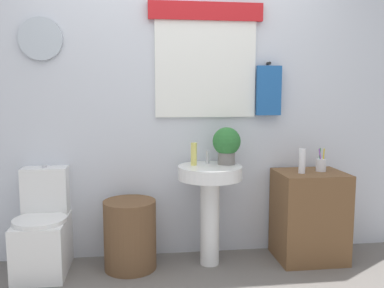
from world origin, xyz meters
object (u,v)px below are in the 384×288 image
(lotion_bottle, at_px, (302,161))
(laundry_hamper, at_px, (130,235))
(potted_plant, at_px, (227,144))
(soap_bottle, at_px, (194,154))
(toothbrush_cup, at_px, (321,165))
(wooden_cabinet, at_px, (309,216))
(pedestal_sink, at_px, (210,192))
(toilet, at_px, (43,232))

(lotion_bottle, bearing_deg, laundry_hamper, 178.29)
(potted_plant, bearing_deg, laundry_hamper, -175.48)
(laundry_hamper, distance_m, soap_bottle, 0.79)
(toothbrush_cup, bearing_deg, laundry_hamper, -179.25)
(wooden_cabinet, height_order, lotion_bottle, lotion_bottle)
(laundry_hamper, height_order, wooden_cabinet, wooden_cabinet)
(soap_bottle, relative_size, lotion_bottle, 0.90)
(wooden_cabinet, relative_size, lotion_bottle, 3.68)
(laundry_hamper, relative_size, wooden_cabinet, 0.74)
(laundry_hamper, xyz_separation_m, wooden_cabinet, (1.43, 0.00, 0.09))
(laundry_hamper, height_order, toothbrush_cup, toothbrush_cup)
(lotion_bottle, relative_size, toothbrush_cup, 1.05)
(pedestal_sink, relative_size, toothbrush_cup, 4.24)
(potted_plant, xyz_separation_m, toothbrush_cup, (0.77, -0.04, -0.18))
(lotion_bottle, bearing_deg, potted_plant, 170.24)
(lotion_bottle, bearing_deg, wooden_cabinet, 23.45)
(lotion_bottle, bearing_deg, soap_bottle, 173.89)
(wooden_cabinet, bearing_deg, laundry_hamper, 180.00)
(wooden_cabinet, bearing_deg, toothbrush_cup, 12.26)
(toothbrush_cup, bearing_deg, soap_bottle, 178.33)
(potted_plant, bearing_deg, pedestal_sink, -156.80)
(laundry_hamper, xyz_separation_m, soap_bottle, (0.50, 0.05, 0.61))
(pedestal_sink, distance_m, soap_bottle, 0.32)
(soap_bottle, bearing_deg, wooden_cabinet, -3.07)
(toilet, xyz_separation_m, soap_bottle, (1.15, 0.01, 0.57))
(soap_bottle, distance_m, potted_plant, 0.27)
(soap_bottle, xyz_separation_m, toothbrush_cup, (1.03, -0.03, -0.10))
(potted_plant, relative_size, toothbrush_cup, 1.58)
(soap_bottle, bearing_deg, toilet, -179.26)
(soap_bottle, bearing_deg, toothbrush_cup, -1.67)
(toilet, xyz_separation_m, potted_plant, (1.41, 0.02, 0.65))
(laundry_hamper, relative_size, toothbrush_cup, 2.87)
(pedestal_sink, distance_m, potted_plant, 0.40)
(toilet, distance_m, wooden_cabinet, 2.08)
(wooden_cabinet, height_order, potted_plant, potted_plant)
(toilet, xyz_separation_m, pedestal_sink, (1.27, -0.04, 0.28))
(toilet, relative_size, laundry_hamper, 1.49)
(potted_plant, height_order, toothbrush_cup, potted_plant)
(wooden_cabinet, distance_m, toothbrush_cup, 0.42)
(lotion_bottle, xyz_separation_m, toothbrush_cup, (0.18, 0.06, -0.04))
(toilet, relative_size, pedestal_sink, 1.01)
(toothbrush_cup, bearing_deg, wooden_cabinet, -167.74)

